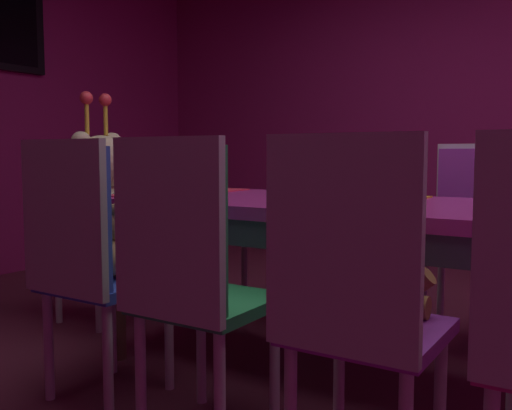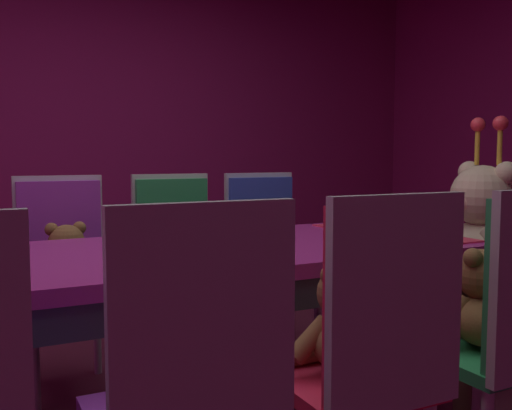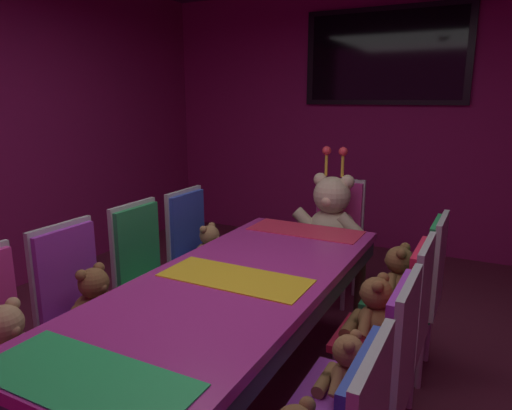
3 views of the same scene
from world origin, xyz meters
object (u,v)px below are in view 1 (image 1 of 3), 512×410
object	(u,v)px
chair_right_3	(293,210)
king_teddy_bear	(104,193)
banquet_table	(366,223)
chair_right_1	(473,221)
chair_left_3	(82,247)
teddy_left_1	(373,275)
teddy_right_1	(467,230)
teddy_right_3	(280,212)
chair_left_1	(352,285)
throne_chair	(84,213)
chair_left_2	(184,263)
teddy_left_3	(112,245)
chair_right_2	(375,215)
teddy_right_2	(365,218)

from	to	relation	value
chair_right_3	king_teddy_bear	xyz separation A→B (m)	(-0.81, 0.74, 0.12)
banquet_table	chair_right_1	bearing A→B (deg)	-17.20
banquet_table	chair_left_3	world-z (taller)	chair_left_3
banquet_table	teddy_left_1	size ratio (longest dim) A/B	6.72
teddy_right_1	teddy_right_3	distance (m)	1.04
chair_left_1	throne_chair	size ratio (longest dim) A/B	1.00
banquet_table	chair_left_1	bearing A→B (deg)	-160.58
chair_left_1	chair_right_1	xyz separation A→B (m)	(1.63, 0.04, 0.00)
chair_left_2	teddy_right_3	bearing A→B (deg)	19.26
banquet_table	chair_right_1	world-z (taller)	chair_right_1
banquet_table	king_teddy_bear	xyz separation A→B (m)	(0.00, 1.53, 0.06)
chair_left_1	king_teddy_bear	bearing A→B (deg)	65.58
throne_chair	teddy_right_1	bearing A→B (deg)	18.91
teddy_left_3	throne_chair	distance (m)	1.13
chair_right_2	throne_chair	world-z (taller)	same
chair_left_3	throne_chair	distance (m)	1.22
chair_right_3	king_teddy_bear	bearing A→B (deg)	-42.19
teddy_right_1	throne_chair	size ratio (longest dim) A/B	0.28
chair_left_3	chair_right_3	bearing A→B (deg)	0.59
chair_left_2	teddy_right_2	bearing A→B (deg)	-0.24
chair_right_1	king_teddy_bear	bearing A→B (deg)	-65.57
chair_left_2	chair_left_3	world-z (taller)	same
chair_right_1	teddy_right_2	xyz separation A→B (m)	(-0.15, 0.51, -0.00)
teddy_left_1	chair_left_3	distance (m)	1.07
chair_right_1	king_teddy_bear	xyz separation A→B (m)	(-0.81, 1.78, 0.12)
teddy_left_3	banquet_table	bearing A→B (deg)	-49.88
chair_left_3	teddy_left_3	xyz separation A→B (m)	(0.14, 0.00, -0.01)
chair_left_3	chair_left_2	bearing A→B (deg)	-93.41
teddy_left_3	teddy_right_2	size ratio (longest dim) A/B	0.91
chair_left_3	chair_right_1	distance (m)	1.90
banquet_table	chair_left_3	xyz separation A→B (m)	(-0.80, 0.77, -0.06)
banquet_table	chair_right_1	distance (m)	0.85
chair_right_1	teddy_right_1	bearing A→B (deg)	-0.00
chair_right_1	teddy_right_3	bearing A→B (deg)	-82.25
teddy_left_3	chair_right_1	size ratio (longest dim) A/B	0.31
king_teddy_bear	banquet_table	bearing A→B (deg)	-0.00
teddy_right_2	chair_right_2	bearing A→B (deg)	180.00
chair_left_1	teddy_left_1	distance (m)	0.15
chair_left_2	throne_chair	bearing A→B (deg)	59.85
teddy_right_1	teddy_right_2	bearing A→B (deg)	-88.59
teddy_left_1	chair_left_2	size ratio (longest dim) A/B	0.35
chair_left_3	teddy_right_2	bearing A→B (deg)	-19.43
teddy_left_1	teddy_right_1	size ratio (longest dim) A/B	1.25
teddy_right_3	chair_left_2	bearing A→B (deg)	19.26
chair_left_2	teddy_right_3	size ratio (longest dim) A/B	2.82
chair_left_1	teddy_left_3	world-z (taller)	chair_left_1
banquet_table	king_teddy_bear	size ratio (longest dim) A/B	2.85
banquet_table	chair_left_3	bearing A→B (deg)	135.82
throne_chair	teddy_right_3	bearing A→B (deg)	36.43
teddy_right_1	chair_right_3	world-z (taller)	chair_right_3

